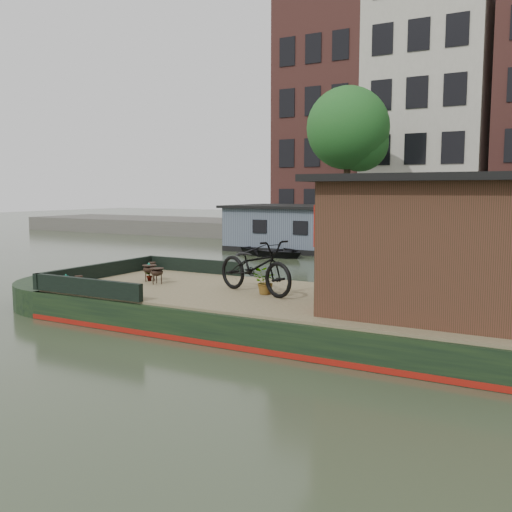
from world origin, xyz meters
The scene contains 19 objects.
ground centered at (0.00, 0.00, 0.00)m, with size 120.00×120.00×0.00m, color #333A25.
houseboat_hull centered at (-1.33, 0.00, 0.27)m, with size 14.01×4.02×0.60m.
houseboat_deck centered at (0.00, 0.00, 0.62)m, with size 11.80×3.80×0.05m, color #887754.
bow_bulwark centered at (-5.07, 0.00, 0.82)m, with size 3.00×4.00×0.35m.
cabin centered at (2.19, 0.00, 1.88)m, with size 4.00×3.50×2.42m.
bicycle centered at (-1.53, -0.02, 1.22)m, with size 0.76×2.17×1.14m, color black.
potted_plant_a centered at (-4.53, 0.16, 0.87)m, with size 0.23×0.16×0.44m, color brown.
potted_plant_c centered at (-1.30, -0.05, 0.92)m, with size 0.48×0.42×0.54m, color #A85F30.
potted_plant_d centered at (0.20, 1.28, 0.90)m, with size 0.28×0.28×0.50m, color brown.
potted_plant_e centered at (-5.60, -1.42, 0.80)m, with size 0.15×0.10×0.29m, color #A1592F.
brazier_front centered at (-4.08, -0.10, 0.84)m, with size 0.35×0.35×0.37m, color black, non-canonical shape.
brazier_rear centered at (-4.51, 0.16, 0.84)m, with size 0.36×0.36×0.39m, color black, non-canonical shape.
bollard_port centered at (-5.60, 1.57, 0.77)m, with size 0.21×0.21×0.23m, color black.
bollard_stbd centered at (-5.60, -1.04, 0.75)m, with size 0.18×0.18×0.21m, color black.
dinghy centered at (-6.95, 11.27, 0.35)m, with size 2.42×3.38×0.70m, color black.
far_houseboat centered at (0.00, 14.00, 0.97)m, with size 20.40×4.40×2.11m.
quay centered at (0.00, 20.50, 0.45)m, with size 60.00×6.00×0.90m, color #47443F.
townhouse_row centered at (0.15, 27.50, 7.90)m, with size 27.25×8.00×16.50m.
tree_left centered at (-6.36, 19.07, 5.89)m, with size 4.40×4.40×7.40m.
Camera 1 is at (4.25, -10.35, 2.80)m, focal length 40.00 mm.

